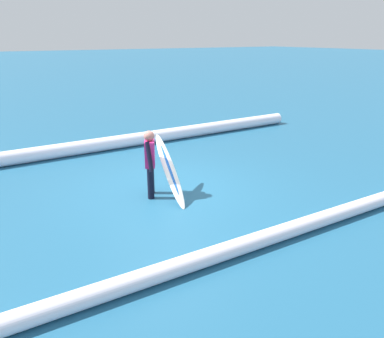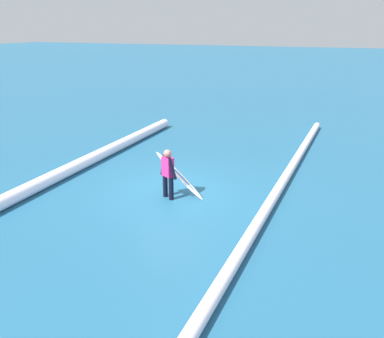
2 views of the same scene
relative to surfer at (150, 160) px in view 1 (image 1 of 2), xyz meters
The scene contains 5 objects.
ground_plane 0.95m from the surfer, 167.41° to the right, with size 181.28×181.28×0.00m, color #215B7E.
surfer is the anchor object (origin of this frame).
surfboard 0.46m from the surfer, 152.09° to the left, with size 0.48×1.62×1.21m.
wave_crest_foreground 4.26m from the surfer, 64.93° to the right, with size 0.40×0.40×18.40m, color white.
wave_crest_midground 3.14m from the surfer, 64.38° to the left, with size 0.28×0.28×22.70m, color white.
Camera 1 is at (3.66, 6.83, 3.27)m, focal length 34.63 mm.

